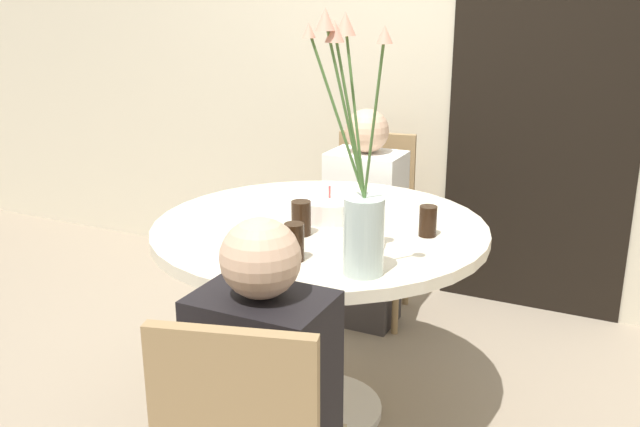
{
  "coord_description": "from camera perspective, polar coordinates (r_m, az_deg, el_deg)",
  "views": [
    {
      "loc": [
        1.04,
        -2.16,
        1.57
      ],
      "look_at": [
        0.0,
        0.0,
        0.81
      ],
      "focal_mm": 40.0,
      "sensor_mm": 36.0,
      "label": 1
    }
  ],
  "objects": [
    {
      "name": "ground_plane",
      "position": [
        2.87,
        0.0,
        -15.52
      ],
      "size": [
        16.0,
        16.0,
        0.0
      ],
      "primitive_type": "plane",
      "color": "gray"
    },
    {
      "name": "wall_back",
      "position": [
        3.68,
        9.46,
        13.23
      ],
      "size": [
        8.0,
        0.05,
        2.6
      ],
      "color": "beige",
      "rests_on": "ground_plane"
    },
    {
      "name": "doorway_panel",
      "position": [
        3.56,
        17.44,
        8.06
      ],
      "size": [
        0.9,
        0.01,
        2.05
      ],
      "color": "black",
      "rests_on": "ground_plane"
    },
    {
      "name": "dining_table",
      "position": [
        2.58,
        0.0,
        -3.83
      ],
      "size": [
        1.19,
        1.19,
        0.77
      ],
      "color": "beige",
      "rests_on": "ground_plane"
    },
    {
      "name": "chair_far_back",
      "position": [
        3.52,
        4.16,
        -0.17
      ],
      "size": [
        0.47,
        0.47,
        0.89
      ],
      "rotation": [
        0.0,
        0.0,
        0.18
      ],
      "color": "tan",
      "rests_on": "ground_plane"
    },
    {
      "name": "birthday_cake",
      "position": [
        2.59,
        0.86,
        0.43
      ],
      "size": [
        0.23,
        0.23,
        0.12
      ],
      "color": "white",
      "rests_on": "dining_table"
    },
    {
      "name": "flower_vase",
      "position": [
        2.03,
        3.19,
        1.06
      ],
      "size": [
        0.26,
        0.17,
        0.76
      ],
      "color": "#B2C6C1",
      "rests_on": "dining_table"
    },
    {
      "name": "side_plate",
      "position": [
        2.92,
        -0.37,
        1.79
      ],
      "size": [
        0.18,
        0.18,
        0.01
      ],
      "color": "silver",
      "rests_on": "dining_table"
    },
    {
      "name": "drink_glass_0",
      "position": [
        2.18,
        -2.08,
        -2.3
      ],
      "size": [
        0.06,
        0.06,
        0.12
      ],
      "color": "black",
      "rests_on": "dining_table"
    },
    {
      "name": "drink_glass_1",
      "position": [
        2.43,
        8.62,
        -0.6
      ],
      "size": [
        0.06,
        0.06,
        0.1
      ],
      "color": "black",
      "rests_on": "dining_table"
    },
    {
      "name": "drink_glass_2",
      "position": [
        2.41,
        -1.52,
        -0.37
      ],
      "size": [
        0.07,
        0.07,
        0.12
      ],
      "color": "black",
      "rests_on": "dining_table"
    },
    {
      "name": "person_guest",
      "position": [
        3.37,
        3.63,
        -1.04
      ],
      "size": [
        0.34,
        0.24,
        1.05
      ],
      "color": "#383333",
      "rests_on": "ground_plane"
    },
    {
      "name": "person_boy",
      "position": [
        1.94,
        -4.43,
        -16.31
      ],
      "size": [
        0.34,
        0.24,
        1.05
      ],
      "color": "#383333",
      "rests_on": "ground_plane"
    }
  ]
}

